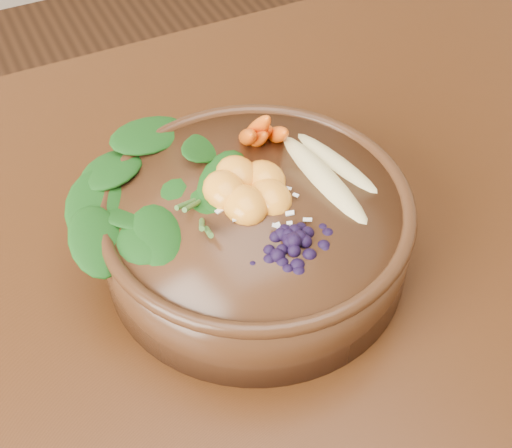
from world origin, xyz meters
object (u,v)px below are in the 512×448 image
object	(u,v)px
stoneware_bowl	(256,232)
carrot_cluster	(262,105)
dining_table	(214,434)
kale_heap	(181,164)
banana_halves	(331,159)
mandarin_cluster	(248,178)
blueberry_pile	(295,229)

from	to	relation	value
stoneware_bowl	carrot_cluster	xyz separation A→B (m)	(0.04, 0.07, 0.07)
stoneware_bowl	dining_table	bearing A→B (deg)	-133.05
dining_table	stoneware_bowl	bearing A→B (deg)	46.95
kale_heap	banana_halves	world-z (taller)	kale_heap
dining_table	carrot_cluster	bearing A→B (deg)	52.43
kale_heap	banana_halves	distance (m)	0.12
dining_table	kale_heap	size ratio (longest dim) A/B	9.81
carrot_cluster	banana_halves	bearing A→B (deg)	-66.94
kale_heap	mandarin_cluster	size ratio (longest dim) A/B	2.07
dining_table	mandarin_cluster	xyz separation A→B (m)	(0.08, 0.10, 0.17)
stoneware_bowl	carrot_cluster	distance (m)	0.11
carrot_cluster	stoneware_bowl	bearing A→B (deg)	-123.69
kale_heap	mandarin_cluster	world-z (taller)	kale_heap
banana_halves	blueberry_pile	distance (m)	0.09
kale_heap	carrot_cluster	world-z (taller)	carrot_cluster
dining_table	kale_heap	xyz separation A→B (m)	(0.04, 0.14, 0.18)
mandarin_cluster	kale_heap	bearing A→B (deg)	142.42
dining_table	blueberry_pile	bearing A→B (deg)	22.06
banana_halves	dining_table	bearing A→B (deg)	-152.16
stoneware_bowl	kale_heap	world-z (taller)	kale_heap
stoneware_bowl	banana_halves	distance (m)	0.09
dining_table	stoneware_bowl	distance (m)	0.17
dining_table	mandarin_cluster	size ratio (longest dim) A/B	20.25
kale_heap	blueberry_pile	size ratio (longest dim) A/B	1.42
stoneware_bowl	kale_heap	bearing A→B (deg)	131.08
mandarin_cluster	blueberry_pile	distance (m)	0.07
carrot_cluster	dining_table	bearing A→B (deg)	-131.77
carrot_cluster	blueberry_pile	distance (m)	0.13
mandarin_cluster	blueberry_pile	xyz separation A→B (m)	(0.01, -0.07, 0.00)
stoneware_bowl	banana_halves	world-z (taller)	banana_halves
stoneware_bowl	mandarin_cluster	xyz separation A→B (m)	(0.00, 0.02, 0.05)
stoneware_bowl	kale_heap	xyz separation A→B (m)	(-0.04, 0.05, 0.05)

